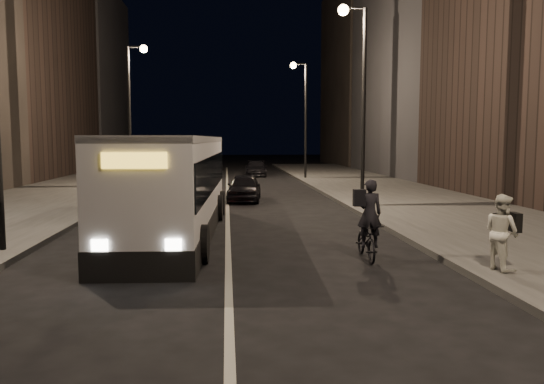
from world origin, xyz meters
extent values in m
plane|color=black|center=(0.00, 0.00, 0.00)|extent=(180.00, 180.00, 0.00)
cube|color=#383835|center=(8.50, 14.00, 0.08)|extent=(7.00, 70.00, 0.16)
cube|color=#383835|center=(-8.50, 14.00, 0.08)|extent=(7.00, 70.00, 0.16)
cube|color=black|center=(16.00, 27.50, 10.50)|extent=(8.00, 61.00, 21.00)
cylinder|color=black|center=(5.60, 12.00, 4.16)|extent=(0.16, 0.16, 8.00)
cube|color=black|center=(5.15, 12.00, 8.16)|extent=(0.90, 0.08, 0.08)
sphere|color=#FFD18C|center=(4.70, 12.00, 8.06)|extent=(0.44, 0.44, 0.44)
cylinder|color=black|center=(5.60, 28.00, 4.16)|extent=(0.16, 0.16, 8.00)
cube|color=black|center=(5.15, 28.00, 8.16)|extent=(0.90, 0.08, 0.08)
sphere|color=#FFD18C|center=(4.70, 28.00, 8.06)|extent=(0.44, 0.44, 0.44)
cylinder|color=black|center=(-5.60, 22.00, 4.16)|extent=(0.16, 0.16, 8.00)
cube|color=black|center=(-5.15, 22.00, 8.16)|extent=(0.90, 0.08, 0.08)
sphere|color=#FFD18C|center=(-4.70, 22.00, 8.06)|extent=(0.44, 0.44, 0.44)
cube|color=silver|center=(-1.60, 6.68, 1.47)|extent=(2.77, 11.10, 2.94)
cube|color=black|center=(-1.60, 6.68, 1.88)|extent=(2.82, 10.74, 1.06)
cube|color=silver|center=(-1.60, 6.68, 2.89)|extent=(2.78, 11.11, 0.17)
cube|color=gold|center=(-1.84, 1.17, 2.48)|extent=(1.29, 0.17, 0.32)
cylinder|color=black|center=(-2.91, 2.87, 0.46)|extent=(0.36, 0.93, 0.92)
cylinder|color=black|center=(-0.62, 2.78, 0.46)|extent=(0.36, 0.93, 0.92)
cylinder|color=black|center=(-2.60, 10.21, 0.46)|extent=(0.36, 0.93, 0.92)
cylinder|color=black|center=(-0.30, 10.11, 0.46)|extent=(0.36, 0.93, 0.92)
imported|color=black|center=(3.35, 2.88, 0.45)|extent=(0.64, 1.71, 0.89)
imported|color=black|center=(3.35, 2.68, 1.14)|extent=(0.60, 0.41, 1.63)
imported|color=beige|center=(5.72, 0.99, 0.96)|extent=(0.77, 0.90, 1.60)
imported|color=black|center=(0.80, 15.34, 0.63)|extent=(1.83, 3.83, 1.26)
imported|color=#3B3B3E|center=(-3.60, 29.97, 0.75)|extent=(1.85, 4.65, 1.51)
imported|color=black|center=(2.30, 32.38, 0.60)|extent=(1.91, 4.21, 1.19)
camera|label=1|loc=(-0.02, -9.52, 2.90)|focal=35.00mm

